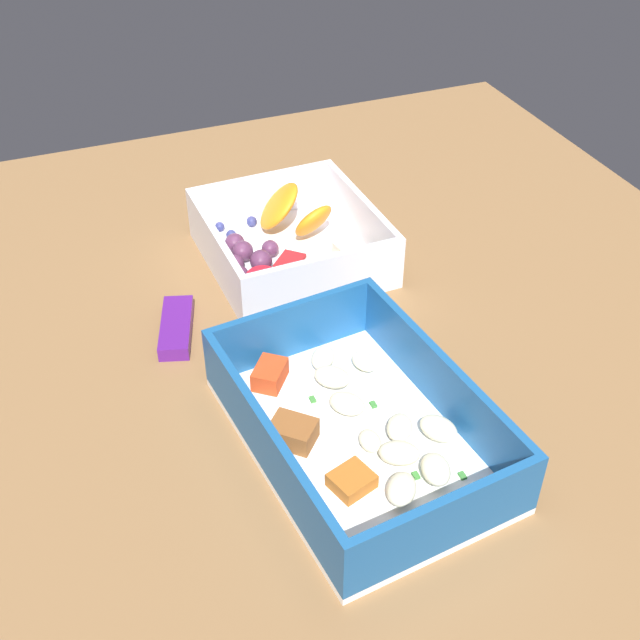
% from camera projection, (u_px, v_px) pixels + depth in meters
% --- Properties ---
extents(table_surface, '(0.80, 0.80, 0.02)m').
position_uv_depth(table_surface, '(313.00, 339.00, 0.67)').
color(table_surface, brown).
rests_on(table_surface, ground).
extents(pasta_container, '(0.22, 0.16, 0.05)m').
position_uv_depth(pasta_container, '(358.00, 426.00, 0.55)').
color(pasta_container, white).
rests_on(pasta_container, table_surface).
extents(fruit_bowl, '(0.16, 0.15, 0.05)m').
position_uv_depth(fruit_bowl, '(290.00, 245.00, 0.73)').
color(fruit_bowl, white).
rests_on(fruit_bowl, table_surface).
extents(candy_bar, '(0.07, 0.04, 0.01)m').
position_uv_depth(candy_bar, '(176.00, 327.00, 0.65)').
color(candy_bar, '#51197A').
rests_on(candy_bar, table_surface).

